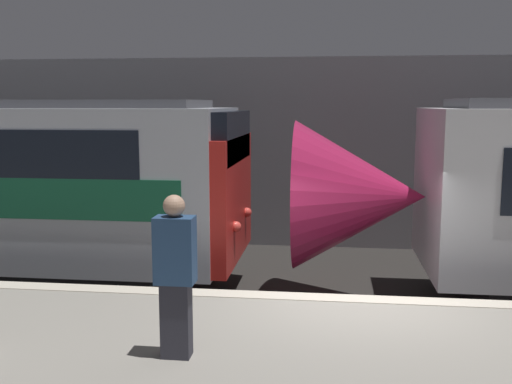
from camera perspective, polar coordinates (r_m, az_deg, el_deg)
ground_plane at (r=8.31m, az=9.59°, el=-16.38°), size 120.00×120.00×0.00m
station_rear_barrier at (r=14.52m, az=8.64°, el=3.63°), size 50.00×0.15×4.57m
person_waiting at (r=5.84m, az=-7.69°, el=-7.66°), size 0.38×0.24×1.60m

